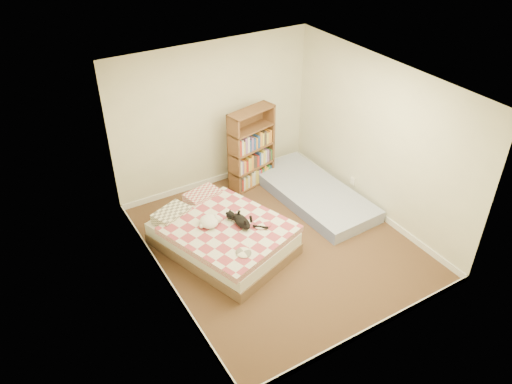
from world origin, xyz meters
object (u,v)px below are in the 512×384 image
floor_mattress (313,193)px  black_cat (241,220)px  white_dog (210,222)px  bookshelf (251,157)px  bed (221,234)px

floor_mattress → black_cat: 1.80m
black_cat → white_dog: black_cat is taller
bookshelf → black_cat: (-1.03, -1.47, -0.00)m
bed → black_cat: bearing=-58.2°
bed → black_cat: (0.22, -0.18, 0.29)m
floor_mattress → black_cat: bearing=-165.6°
floor_mattress → white_dog: size_ratio=5.91×
black_cat → floor_mattress: bearing=-3.3°
bookshelf → bed: bearing=-147.4°
bookshelf → floor_mattress: size_ratio=0.62×
bed → white_dog: bearing=161.4°
floor_mattress → black_cat: size_ratio=3.48×
bed → black_cat: size_ratio=3.40×
bookshelf → floor_mattress: (0.65, -0.96, -0.42)m
bookshelf → floor_mattress: bearing=-69.2°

